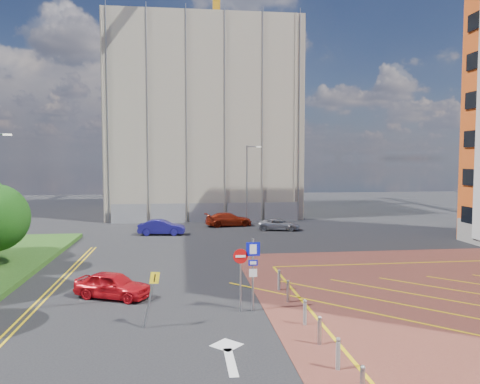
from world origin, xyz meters
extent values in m
plane|color=black|center=(0.00, 0.00, 0.00)|extent=(140.00, 140.00, 0.00)
cube|color=silver|center=(-13.30, 12.00, 8.15)|extent=(0.50, 0.15, 0.12)
cylinder|color=#9EA0A8|center=(4.00, 28.00, 4.00)|extent=(0.16, 0.16, 8.00)
cylinder|color=#9EA0A8|center=(4.60, 28.00, 7.88)|extent=(1.20, 0.10, 0.10)
cube|color=silver|center=(5.20, 28.00, 7.85)|extent=(0.50, 0.15, 0.12)
cylinder|color=#9EA0A8|center=(0.50, 1.00, 1.60)|extent=(0.10, 0.10, 3.20)
cube|color=#0A11BD|center=(0.50, 0.97, 2.75)|extent=(0.60, 0.04, 0.60)
cube|color=white|center=(0.50, 0.94, 2.75)|extent=(0.30, 0.02, 0.42)
cube|color=#0A11BD|center=(0.50, 0.97, 2.15)|extent=(0.40, 0.04, 0.25)
cube|color=white|center=(0.50, 0.94, 2.15)|extent=(0.28, 0.02, 0.14)
cube|color=white|center=(0.50, 0.97, 1.70)|extent=(0.35, 0.04, 0.35)
cylinder|color=#9EA0A8|center=(-0.05, 1.00, 1.35)|extent=(0.08, 0.08, 2.70)
cylinder|color=red|center=(-0.05, 0.97, 2.45)|extent=(0.64, 0.04, 0.64)
cube|color=white|center=(-0.05, 0.94, 2.45)|extent=(0.44, 0.02, 0.10)
cylinder|color=#9EA0A8|center=(-3.85, -0.50, 1.10)|extent=(0.54, 0.08, 2.17)
cube|color=yellow|center=(-3.63, -0.53, 2.00)|extent=(0.41, 0.41, 0.53)
cylinder|color=black|center=(2.30, -5.00, 0.47)|extent=(0.14, 0.14, 0.90)
cylinder|color=#9EA0A8|center=(2.30, -3.00, 0.47)|extent=(0.14, 0.14, 0.90)
cylinder|color=black|center=(2.30, -1.00, 0.47)|extent=(0.14, 0.14, 0.90)
cylinder|color=#9EA0A8|center=(2.30, 2.00, 0.47)|extent=(0.14, 0.14, 0.90)
cylinder|color=black|center=(2.30, 4.00, 0.47)|extent=(0.14, 0.14, 0.90)
cube|color=#B0A590|center=(0.00, 40.00, 11.00)|extent=(21.20, 19.20, 22.00)
cube|color=orange|center=(2.00, 42.00, 17.00)|extent=(0.90, 0.90, 34.00)
cube|color=gray|center=(1.00, 30.00, 1.00)|extent=(21.60, 0.06, 2.00)
imported|color=red|center=(-5.87, 3.74, 0.63)|extent=(3.98, 2.87, 1.26)
imported|color=navy|center=(-4.33, 22.24, 0.66)|extent=(4.14, 1.79, 1.33)
imported|color=#9F230D|center=(2.00, 26.75, 0.67)|extent=(4.82, 2.54, 1.33)
imported|color=#A8A8AF|center=(6.40, 23.64, 0.54)|extent=(4.19, 2.67, 1.08)
camera|label=1|loc=(-2.54, -18.81, 6.66)|focal=35.00mm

